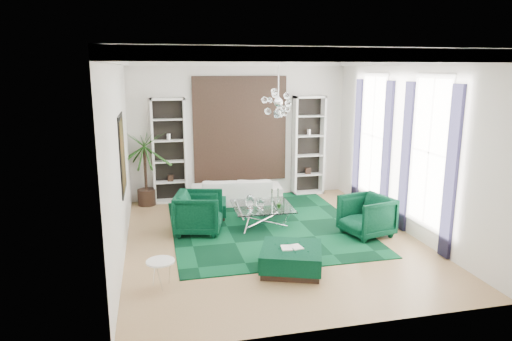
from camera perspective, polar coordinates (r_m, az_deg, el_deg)
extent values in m
cube|color=tan|center=(9.80, 2.00, -8.59)|extent=(6.00, 7.00, 0.02)
cube|color=white|center=(9.15, 2.18, 14.33)|extent=(6.00, 7.00, 0.02)
cube|color=silver|center=(12.67, -2.05, 5.18)|extent=(6.00, 0.02, 3.80)
cube|color=silver|center=(6.05, 10.74, -3.25)|extent=(6.00, 0.02, 3.80)
cube|color=silver|center=(9.00, -16.77, 1.61)|extent=(0.02, 7.00, 3.80)
cube|color=silver|center=(10.47, 18.22, 3.00)|extent=(0.02, 7.00, 3.80)
cylinder|color=white|center=(9.44, 1.69, 14.04)|extent=(0.90, 0.90, 0.05)
cube|color=black|center=(12.62, -2.00, 5.15)|extent=(2.50, 0.06, 2.80)
cube|color=black|center=(9.60, -16.30, 1.99)|extent=(0.04, 1.30, 1.60)
cube|color=white|center=(9.71, 20.84, 2.10)|extent=(0.03, 1.10, 2.90)
cube|color=black|center=(9.12, 23.22, -0.35)|extent=(0.07, 0.30, 3.25)
cube|color=black|center=(10.39, 18.21, 1.52)|extent=(0.07, 0.30, 3.25)
cube|color=white|center=(11.76, 14.39, 4.21)|extent=(0.03, 1.10, 2.90)
cube|color=black|center=(11.10, 15.99, 2.34)|extent=(0.07, 0.30, 3.25)
cube|color=black|center=(12.47, 12.56, 3.60)|extent=(0.07, 0.30, 3.25)
cube|color=black|center=(10.66, 0.99, -6.70)|extent=(4.20, 5.00, 0.02)
imported|color=silver|center=(12.21, -2.47, -2.55)|extent=(2.45, 1.17, 0.69)
imported|color=black|center=(10.10, -7.14, -5.24)|extent=(1.20, 1.18, 0.91)
imported|color=black|center=(10.15, 13.64, -5.54)|extent=(1.15, 1.13, 0.87)
cube|color=black|center=(11.20, -6.04, -4.80)|extent=(1.02, 1.02, 0.40)
cube|color=black|center=(8.32, 4.44, -10.97)|extent=(1.36, 1.36, 0.42)
cube|color=white|center=(8.23, 4.46, -9.53)|extent=(0.38, 0.25, 0.03)
cylinder|color=white|center=(7.85, -11.79, -12.57)|extent=(0.59, 0.59, 0.45)
imported|color=#204E18|center=(10.31, 2.94, -4.08)|extent=(0.16, 0.15, 0.24)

